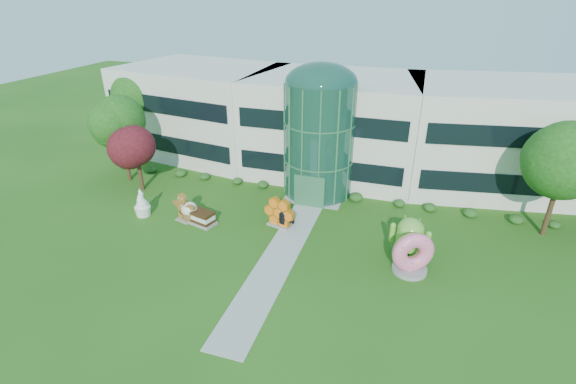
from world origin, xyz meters
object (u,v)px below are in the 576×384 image
(android_green, at_px, (410,234))
(donut, at_px, (412,252))
(android_black, at_px, (285,215))
(gingerbread, at_px, (183,207))

(android_green, distance_m, donut, 1.91)
(android_black, distance_m, donut, 10.05)
(android_green, bearing_deg, donut, -72.60)
(donut, height_order, gingerbread, donut)
(donut, bearing_deg, gingerbread, 148.89)
(android_black, height_order, donut, donut)
(android_green, bearing_deg, gingerbread, -168.18)
(android_green, xyz_separation_m, donut, (0.24, -1.89, -0.17))
(android_black, relative_size, donut, 0.65)
(donut, relative_size, gingerbread, 1.13)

